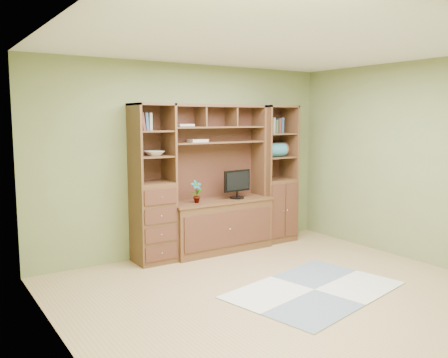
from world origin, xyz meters
TOP-DOWN VIEW (x-y plane):
  - room at (0.00, 0.00)m, footprint 4.60×4.10m
  - center_hutch at (0.34, 1.73)m, footprint 1.54×0.53m
  - left_tower at (-0.66, 1.77)m, footprint 0.50×0.45m
  - right_tower at (1.37, 1.77)m, footprint 0.55×0.45m
  - rug at (0.36, -0.15)m, footprint 2.04×1.58m
  - monitor at (0.61, 1.70)m, footprint 0.47×0.25m
  - orchid at (-0.05, 1.70)m, footprint 0.16×0.11m
  - magazines at (0.04, 1.82)m, footprint 0.24×0.18m
  - bowl at (-0.63, 1.77)m, footprint 0.24×0.24m
  - blanket_teal at (1.30, 1.73)m, footprint 0.36×0.21m
  - blanket_red at (1.43, 1.85)m, footprint 0.37×0.21m

SIDE VIEW (x-z plane):
  - rug at x=0.36m, z-range 0.00..0.01m
  - orchid at x=-0.05m, z-range 0.73..1.04m
  - monitor at x=0.61m, z-range 0.73..1.29m
  - center_hutch at x=0.34m, z-range 0.00..2.05m
  - left_tower at x=-0.66m, z-range 0.00..2.05m
  - right_tower at x=1.37m, z-range 0.00..2.05m
  - room at x=0.00m, z-range -0.02..2.62m
  - blanket_teal at x=1.30m, z-range 1.29..1.50m
  - blanket_red at x=1.43m, z-range 1.29..1.50m
  - bowl at x=-0.63m, z-range 1.39..1.45m
  - magazines at x=0.04m, z-range 1.54..1.58m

